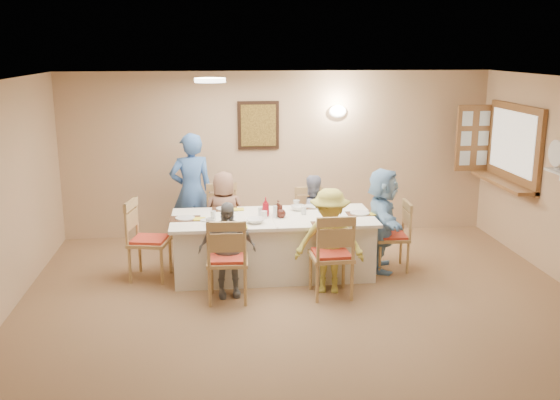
{
  "coord_description": "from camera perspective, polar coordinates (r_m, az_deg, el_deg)",
  "views": [
    {
      "loc": [
        -0.99,
        -5.84,
        2.85
      ],
      "look_at": [
        -0.2,
        1.4,
        1.05
      ],
      "focal_mm": 40.0,
      "sensor_mm": 36.0,
      "label": 1
    }
  ],
  "objects": [
    {
      "name": "condiment_malt",
      "position": [
        7.8,
        0.11,
        -1.08
      ],
      "size": [
        0.16,
        0.16,
        0.15
      ],
      "primitive_type": "imported",
      "rotation": [
        0.0,
        0.0,
        -0.19
      ],
      "color": "#411811",
      "rests_on": "dining_table"
    },
    {
      "name": "diner_back_right",
      "position": [
        8.65,
        2.87,
        -1.42
      ],
      "size": [
        0.7,
        0.62,
        1.14
      ],
      "primitive_type": "imported",
      "rotation": [
        0.0,
        0.0,
        3.31
      ],
      "color": "gray",
      "rests_on": "ground"
    },
    {
      "name": "placemat_le",
      "position": [
        7.85,
        -8.67,
        -1.7
      ],
      "size": [
        0.38,
        0.28,
        0.01
      ],
      "primitive_type": "cube",
      "color": "#472B19",
      "rests_on": "dining_table"
    },
    {
      "name": "serving_hatch",
      "position": [
        9.35,
        20.61,
        4.69
      ],
      "size": [
        0.06,
        1.5,
        1.15
      ],
      "primitive_type": "cube",
      "color": "#926035",
      "rests_on": "room_walls"
    },
    {
      "name": "napkin_br",
      "position": [
        8.34,
        4.44,
        -0.61
      ],
      "size": [
        0.13,
        0.13,
        0.01
      ],
      "primitive_type": "cube",
      "color": "yellow",
      "rests_on": "dining_table"
    },
    {
      "name": "desk_fan",
      "position": [
        8.12,
        24.17,
        3.45
      ],
      "size": [
        0.3,
        0.3,
        0.28
      ],
      "primitive_type": null,
      "color": "#A5A5A8",
      "rests_on": "fan_shelf"
    },
    {
      "name": "placemat_re",
      "position": [
        8.06,
        7.3,
        -1.25
      ],
      "size": [
        0.34,
        0.25,
        0.01
      ],
      "primitive_type": "cube",
      "color": "#472B19",
      "rests_on": "dining_table"
    },
    {
      "name": "room_walls",
      "position": [
        6.07,
        3.32,
        1.16
      ],
      "size": [
        7.0,
        7.0,
        7.0
      ],
      "color": "tan",
      "rests_on": "ground"
    },
    {
      "name": "chair_back_left",
      "position": [
        8.68,
        -5.11,
        -1.91
      ],
      "size": [
        0.53,
        0.53,
        0.99
      ],
      "primitive_type": null,
      "rotation": [
        0.0,
        0.0,
        0.12
      ],
      "color": "tan",
      "rests_on": "ground"
    },
    {
      "name": "teacup_b",
      "position": [
        8.38,
        1.5,
        -0.28
      ],
      "size": [
        0.15,
        0.15,
        0.08
      ],
      "primitive_type": "imported",
      "rotation": [
        0.0,
        0.0,
        -0.34
      ],
      "color": "white",
      "rests_on": "dining_table"
    },
    {
      "name": "napkin_re",
      "position": [
        8.05,
        8.63,
        -1.25
      ],
      "size": [
        0.13,
        0.13,
        0.01
      ],
      "primitive_type": "cube",
      "color": "yellow",
      "rests_on": "dining_table"
    },
    {
      "name": "wall_sconce",
      "position": [
        9.52,
        5.3,
        8.09
      ],
      "size": [
        0.26,
        0.09,
        0.18
      ],
      "primitive_type": "ellipsoid",
      "color": "white",
      "rests_on": "room_walls"
    },
    {
      "name": "ground",
      "position": [
        6.57,
        3.13,
        -11.83
      ],
      "size": [
        7.0,
        7.0,
        0.0
      ],
      "primitive_type": "plane",
      "color": "#886445"
    },
    {
      "name": "drinking_glass",
      "position": [
        7.9,
        -1.77,
        -1.05
      ],
      "size": [
        0.07,
        0.07,
        0.1
      ],
      "primitive_type": "cylinder",
      "color": "silver",
      "rests_on": "dining_table"
    },
    {
      "name": "dining_table",
      "position": [
        7.98,
        -0.64,
        -4.14
      ],
      "size": [
        2.56,
        1.08,
        0.76
      ],
      "primitive_type": "cube",
      "color": "white",
      "rests_on": "ground"
    },
    {
      "name": "placemat_fl",
      "position": [
        7.44,
        -4.94,
        -2.47
      ],
      "size": [
        0.34,
        0.26,
        0.01
      ],
      "primitive_type": "cube",
      "color": "#472B19",
      "rests_on": "dining_table"
    },
    {
      "name": "napkin_le",
      "position": [
        7.79,
        -7.36,
        -1.72
      ],
      "size": [
        0.14,
        0.14,
        0.01
      ],
      "primitive_type": "cube",
      "color": "yellow",
      "rests_on": "dining_table"
    },
    {
      "name": "bowl_a",
      "position": [
        7.59,
        -2.29,
        -1.91
      ],
      "size": [
        0.31,
        0.31,
        0.06
      ],
      "primitive_type": "imported",
      "rotation": [
        0.0,
        0.0,
        0.21
      ],
      "color": "white",
      "rests_on": "dining_table"
    },
    {
      "name": "placemat_fr",
      "position": [
        7.56,
        4.2,
        -2.19
      ],
      "size": [
        0.34,
        0.25,
        0.01
      ],
      "primitive_type": "cube",
      "color": "#472B19",
      "rests_on": "dining_table"
    },
    {
      "name": "plate_bl",
      "position": [
        8.24,
        -5.09,
        -0.77
      ],
      "size": [
        0.22,
        0.22,
        0.01
      ],
      "primitive_type": "cylinder",
      "color": "white",
      "rests_on": "dining_table"
    },
    {
      "name": "diner_right_end",
      "position": [
        8.15,
        9.34,
        -1.78
      ],
      "size": [
        1.39,
        0.85,
        1.35
      ],
      "primitive_type": "imported",
      "rotation": [
        0.0,
        0.0,
        1.39
      ],
      "color": "#93C6F3",
      "rests_on": "ground"
    },
    {
      "name": "plate_re",
      "position": [
        8.05,
        7.31,
        -1.18
      ],
      "size": [
        0.25,
        0.25,
        0.02
      ],
      "primitive_type": "cylinder",
      "color": "white",
      "rests_on": "dining_table"
    },
    {
      "name": "ceiling_light",
      "position": [
        7.35,
        -6.41,
        10.83
      ],
      "size": [
        0.36,
        0.36,
        0.05
      ],
      "primitive_type": "cylinder",
      "color": "white",
      "rests_on": "room_walls"
    },
    {
      "name": "placemat_br",
      "position": [
        8.35,
        3.17,
        -0.61
      ],
      "size": [
        0.37,
        0.28,
        0.01
      ],
      "primitive_type": "cube",
      "color": "#472B19",
      "rests_on": "dining_table"
    },
    {
      "name": "napkin_fl",
      "position": [
        7.39,
        -3.54,
        -2.49
      ],
      "size": [
        0.14,
        0.14,
        0.01
      ],
      "primitive_type": "cube",
      "color": "yellow",
      "rests_on": "dining_table"
    },
    {
      "name": "fan_shelf",
      "position": [
        8.16,
        24.25,
        2.41
      ],
      "size": [
        0.22,
        0.36,
        0.03
      ],
      "primitive_type": "cube",
      "color": "white",
      "rests_on": "room_walls"
    },
    {
      "name": "placemat_bl",
      "position": [
        8.25,
        -5.09,
        -0.84
      ],
      "size": [
        0.33,
        0.25,
        0.01
      ],
      "primitive_type": "cube",
      "color": "#472B19",
      "rests_on": "dining_table"
    },
    {
      "name": "diner_front_left",
      "position": [
        7.25,
        -4.86,
        -4.53
      ],
      "size": [
        0.71,
        0.38,
        1.13
      ],
      "primitive_type": "imported",
      "rotation": [
        0.0,
        0.0,
        0.07
      ],
      "color": "gray",
      "rests_on": "ground"
    },
    {
      "name": "napkin_bl",
      "position": [
        8.2,
        -3.83,
        -0.84
      ],
      "size": [
        0.14,
        0.14,
        0.01
      ],
      "primitive_type": "cube",
      "color": "yellow",
      "rests_on": "dining_table"
    },
    {
      "name": "plate_fl",
      "position": [
        7.43,
        -4.94,
        -2.39
      ],
      "size": [
        0.24,
        0.24,
        0.01
      ],
      "primitive_type": "cylinder",
      "color": "white",
      "rests_on": "dining_table"
    },
    {
      "name": "diner_front_right",
      "position": [
        7.35,
        4.55,
        -3.75
      ],
      "size": [
        0.99,
        0.78,
        1.26
      ],
      "primitive_type": "imported",
      "rotation": [
        0.0,
        0.0,
        -0.2
      ],
      "color": "#CCC24D",
      "rests_on": "ground"
    },
    {
      "name": "condiment_brown",
      "position": [
        7.92,
        -0.18,
        -0.71
      ],
      "size": [
        0.14,
        0.14,
        0.19
      ],
      "primitive_type": "imported",
      "rotation": [
        0.0,
        0.0,
        0.34
      ],
      "color": "#411811",
      "rests_on": "dining_table"
    },
    {
      "name": "plate_fr",
      "position": [
        7.55,
        4.2,
        -2.12
      ],
      "size": [
        0.26,
        0.26,
        0.02
      ],
      "primitive_type": "cylinder",
      "color": "white",
      "rests_on": "dining_table"
    },
    {
      "name": "plate_br",
      "position": [
        8.35,
        3.17,
        -0.54
      ],
      "size": [
        0.26,
        0.26,
        0.02
      ],
      "primitive_type": "cylinder",
      "color": "white",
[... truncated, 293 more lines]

